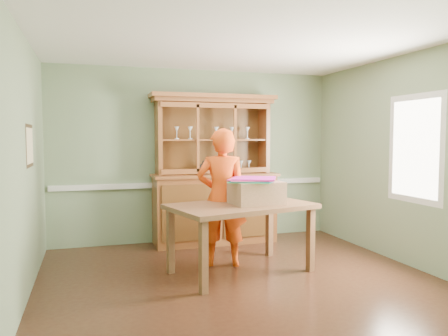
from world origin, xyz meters
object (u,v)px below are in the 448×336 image
object	(u,v)px
china_hutch	(214,191)
person	(222,197)
dining_table	(241,212)
cardboard_box	(256,193)

from	to	relation	value
china_hutch	person	xyz separation A→B (m)	(-0.25, -1.23, 0.07)
china_hutch	dining_table	xyz separation A→B (m)	(-0.11, -1.58, -0.07)
person	cardboard_box	bearing A→B (deg)	146.02
dining_table	cardboard_box	xyz separation A→B (m)	(0.18, -0.04, 0.24)
china_hutch	cardboard_box	xyz separation A→B (m)	(0.06, -1.62, 0.17)
cardboard_box	person	xyz separation A→B (m)	(-0.31, 0.39, -0.10)
china_hutch	cardboard_box	world-z (taller)	china_hutch
china_hutch	dining_table	world-z (taller)	china_hutch
cardboard_box	dining_table	bearing A→B (deg)	167.40
dining_table	cardboard_box	bearing A→B (deg)	-26.66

